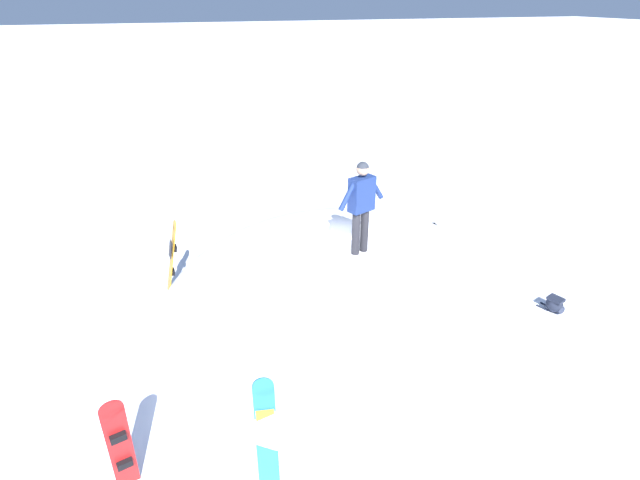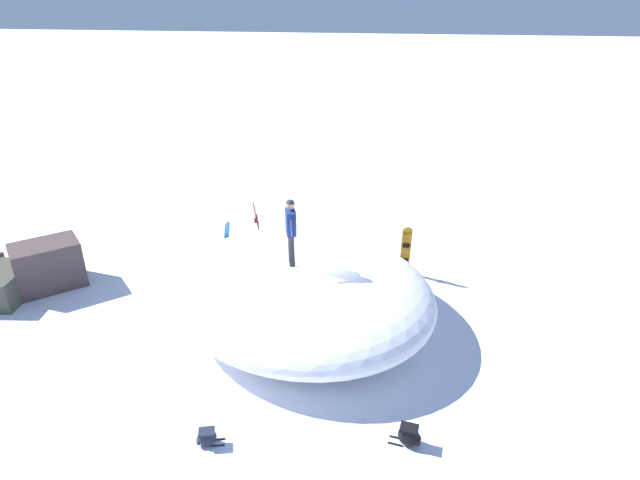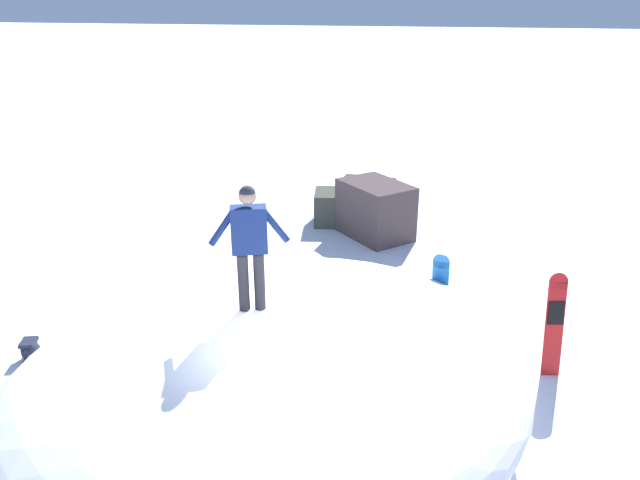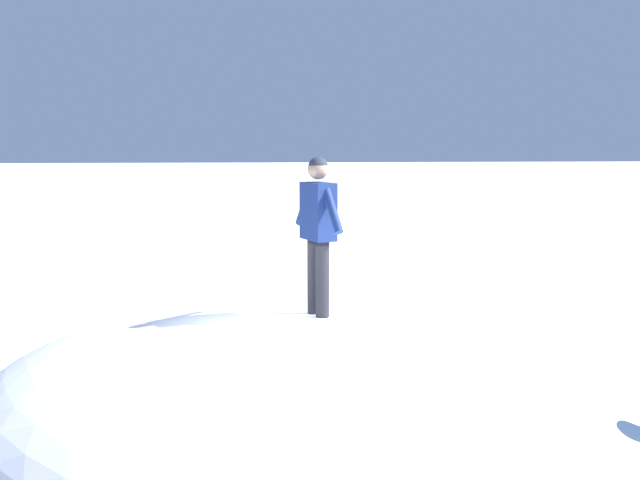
% 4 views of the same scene
% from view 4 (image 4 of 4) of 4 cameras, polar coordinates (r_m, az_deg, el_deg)
% --- Properties ---
extents(snow_mound, '(9.38, 9.22, 1.75)m').
position_cam_4_polar(snow_mound, '(7.60, -0.96, -12.86)').
color(snow_mound, white).
rests_on(snow_mound, ground).
extents(snowboarder_standing, '(0.43, 0.96, 1.64)m').
position_cam_4_polar(snowboarder_standing, '(7.48, -0.15, 1.40)').
color(snowboarder_standing, black).
rests_on(snowboarder_standing, snow_mound).
extents(backpack_near, '(0.61, 0.34, 0.43)m').
position_cam_4_polar(backpack_near, '(11.50, -17.34, -9.46)').
color(backpack_near, black).
rests_on(backpack_near, ground).
extents(backpack_far, '(0.55, 0.38, 0.33)m').
position_cam_4_polar(backpack_far, '(12.05, 0.95, -8.57)').
color(backpack_far, '#1E2333').
rests_on(backpack_far, ground).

